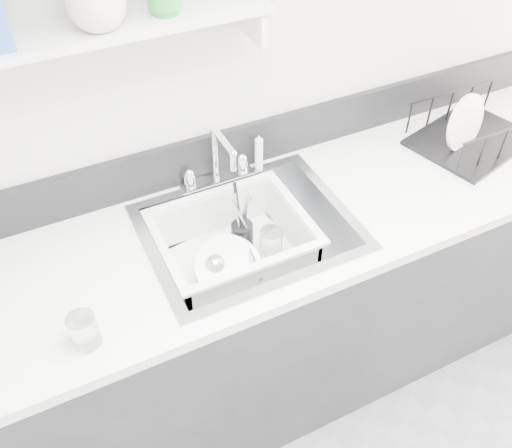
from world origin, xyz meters
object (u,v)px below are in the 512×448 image
counter_run (250,317)px  dish_rack (475,124)px  wash_tub (233,246)px  sink (249,248)px

counter_run → dish_rack: (0.94, 0.05, 0.53)m
dish_rack → counter_run: bearing=168.8°
wash_tub → dish_rack: bearing=2.1°
counter_run → sink: 0.37m
counter_run → wash_tub: size_ratio=6.73×
sink → wash_tub: size_ratio=1.35×
wash_tub → dish_rack: size_ratio=1.13×
wash_tub → dish_rack: 1.00m
counter_run → wash_tub: 0.39m
dish_rack → sink: bearing=168.8°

